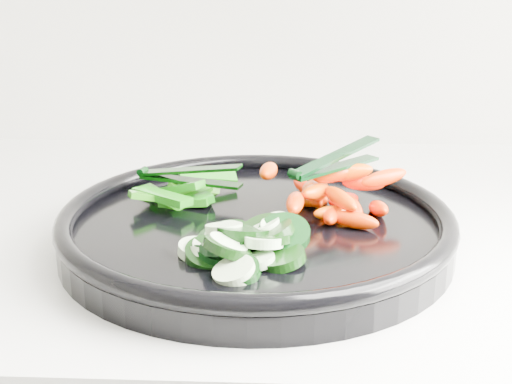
{
  "coord_description": "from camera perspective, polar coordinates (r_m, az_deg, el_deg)",
  "views": [
    {
      "loc": [
        0.47,
        0.99,
        1.2
      ],
      "look_at": [
        0.44,
        1.62,
        0.99
      ],
      "focal_mm": 50.0,
      "sensor_mm": 36.0,
      "label": 1
    }
  ],
  "objects": [
    {
      "name": "pepper_pile",
      "position": [
        0.73,
        -5.76,
        -0.04
      ],
      "size": [
        0.11,
        0.11,
        0.04
      ],
      "color": "#0D6609",
      "rests_on": "veggie_tray"
    },
    {
      "name": "cucumber_pile",
      "position": [
        0.61,
        -1.42,
        -4.2
      ],
      "size": [
        0.13,
        0.13,
        0.04
      ],
      "color": "black",
      "rests_on": "veggie_tray"
    },
    {
      "name": "veggie_tray",
      "position": [
        0.68,
        -0.0,
        -2.77
      ],
      "size": [
        0.49,
        0.49,
        0.04
      ],
      "color": "black",
      "rests_on": "counter"
    },
    {
      "name": "tong_carrot",
      "position": [
        0.69,
        6.21,
        2.36
      ],
      "size": [
        0.09,
        0.09,
        0.02
      ],
      "color": "black",
      "rests_on": "carrot_pile"
    },
    {
      "name": "tong_pepper",
      "position": [
        0.73,
        -5.54,
        1.35
      ],
      "size": [
        0.11,
        0.05,
        0.02
      ],
      "color": "black",
      "rests_on": "pepper_pile"
    },
    {
      "name": "carrot_pile",
      "position": [
        0.7,
        6.09,
        -0.05
      ],
      "size": [
        0.15,
        0.15,
        0.05
      ],
      "color": "#E54500",
      "rests_on": "veggie_tray"
    }
  ]
}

